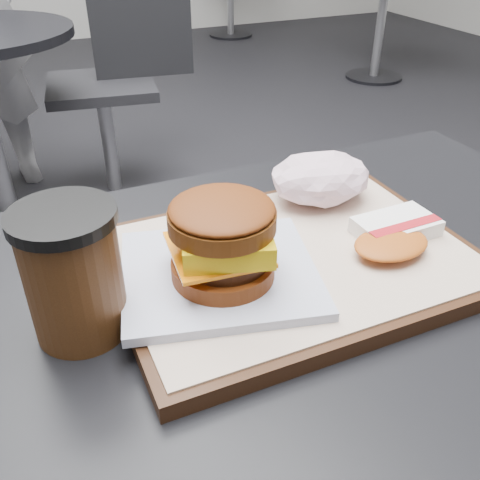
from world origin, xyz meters
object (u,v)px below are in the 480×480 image
at_px(crumpled_wrapper, 321,178).
at_px(coffee_cup, 73,271).
at_px(hash_brown, 394,234).
at_px(neighbor_chair, 116,72).
at_px(breakfast_sandwich, 222,248).
at_px(serving_tray, 292,261).
at_px(customer_table, 314,405).

bearing_deg(crumpled_wrapper, coffee_cup, -162.30).
xyz_separation_m(hash_brown, neighbor_chair, (0.07, 1.82, -0.29)).
distance_m(breakfast_sandwich, hash_brown, 0.20).
distance_m(serving_tray, breakfast_sandwich, 0.10).
bearing_deg(hash_brown, crumpled_wrapper, 100.13).
bearing_deg(crumpled_wrapper, breakfast_sandwich, -148.09).
bearing_deg(coffee_cup, crumpled_wrapper, 17.70).
height_order(breakfast_sandwich, neighbor_chair, breakfast_sandwich).
distance_m(crumpled_wrapper, coffee_cup, 0.33).
relative_size(hash_brown, coffee_cup, 0.96).
bearing_deg(crumpled_wrapper, customer_table, -117.03).
bearing_deg(customer_table, breakfast_sandwich, 166.46).
bearing_deg(breakfast_sandwich, coffee_cup, 175.71).
xyz_separation_m(customer_table, breakfast_sandwich, (-0.11, 0.03, 0.24)).
height_order(breakfast_sandwich, hash_brown, breakfast_sandwich).
distance_m(serving_tray, coffee_cup, 0.23).
height_order(crumpled_wrapper, neighbor_chair, neighbor_chair).
bearing_deg(hash_brown, coffee_cup, 176.57).
xyz_separation_m(serving_tray, coffee_cup, (-0.22, -0.01, 0.06)).
bearing_deg(hash_brown, serving_tray, 166.86).
xyz_separation_m(breakfast_sandwich, crumpled_wrapper, (0.18, 0.11, -0.01)).
relative_size(breakfast_sandwich, neighbor_chair, 0.26).
height_order(customer_table, coffee_cup, coffee_cup).
distance_m(breakfast_sandwich, coffee_cup, 0.14).
height_order(serving_tray, breakfast_sandwich, breakfast_sandwich).
relative_size(serving_tray, neighbor_chair, 0.43).
bearing_deg(crumpled_wrapper, serving_tray, -133.46).
xyz_separation_m(customer_table, serving_tray, (-0.02, 0.04, 0.20)).
xyz_separation_m(customer_table, neighbor_chair, (0.16, 1.84, -0.07)).
xyz_separation_m(customer_table, coffee_cup, (-0.24, 0.04, 0.25)).
relative_size(customer_table, breakfast_sandwich, 3.56).
xyz_separation_m(customer_table, crumpled_wrapper, (0.07, 0.14, 0.23)).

